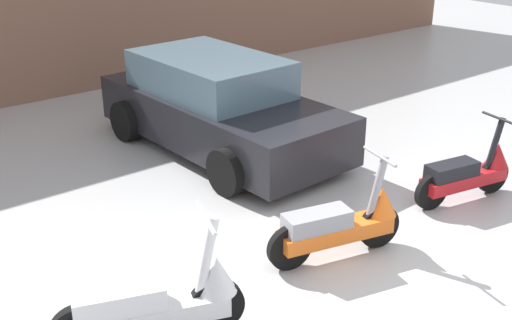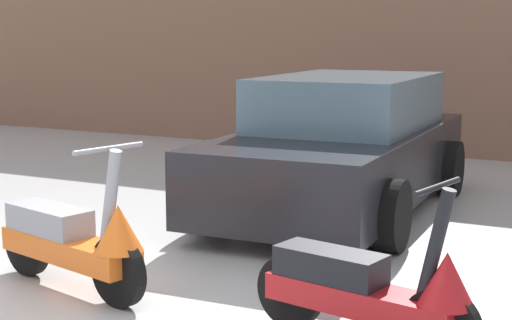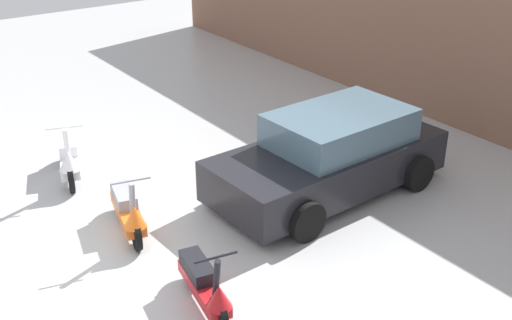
{
  "view_description": "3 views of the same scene",
  "coord_description": "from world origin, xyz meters",
  "px_view_note": "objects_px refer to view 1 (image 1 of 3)",
  "views": [
    {
      "loc": [
        -4.29,
        -2.7,
        3.33
      ],
      "look_at": [
        -0.46,
        2.17,
        0.68
      ],
      "focal_mm": 45.0,
      "sensor_mm": 36.0,
      "label": 1
    },
    {
      "loc": [
        2.99,
        -2.81,
        1.69
      ],
      "look_at": [
        0.29,
        2.51,
        0.7
      ],
      "focal_mm": 55.0,
      "sensor_mm": 36.0,
      "label": 2
    },
    {
      "loc": [
        6.85,
        -1.96,
        4.76
      ],
      "look_at": [
        0.36,
        2.72,
        0.89
      ],
      "focal_mm": 45.0,
      "sensor_mm": 36.0,
      "label": 3
    }
  ],
  "objects_px": {
    "scooter_front_center": "(468,173)",
    "car_rear_left": "(218,106)",
    "scooter_front_left": "(158,302)",
    "scooter_front_right": "(342,223)"
  },
  "relations": [
    {
      "from": "scooter_front_right",
      "to": "car_rear_left",
      "type": "bearing_deg",
      "value": 91.03
    },
    {
      "from": "scooter_front_right",
      "to": "car_rear_left",
      "type": "distance_m",
      "value": 3.13
    },
    {
      "from": "scooter_front_left",
      "to": "car_rear_left",
      "type": "bearing_deg",
      "value": 68.07
    },
    {
      "from": "scooter_front_center",
      "to": "car_rear_left",
      "type": "distance_m",
      "value": 3.34
    },
    {
      "from": "scooter_front_left",
      "to": "car_rear_left",
      "type": "distance_m",
      "value": 4.13
    },
    {
      "from": "scooter_front_center",
      "to": "car_rear_left",
      "type": "height_order",
      "value": "car_rear_left"
    },
    {
      "from": "scooter_front_center",
      "to": "scooter_front_right",
      "type": "bearing_deg",
      "value": -169.58
    },
    {
      "from": "scooter_front_left",
      "to": "scooter_front_center",
      "type": "xyz_separation_m",
      "value": [
        4.07,
        0.02,
        -0.04
      ]
    },
    {
      "from": "scooter_front_right",
      "to": "scooter_front_center",
      "type": "height_order",
      "value": "scooter_front_right"
    },
    {
      "from": "car_rear_left",
      "to": "scooter_front_center",
      "type": "bearing_deg",
      "value": 21.16
    }
  ]
}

